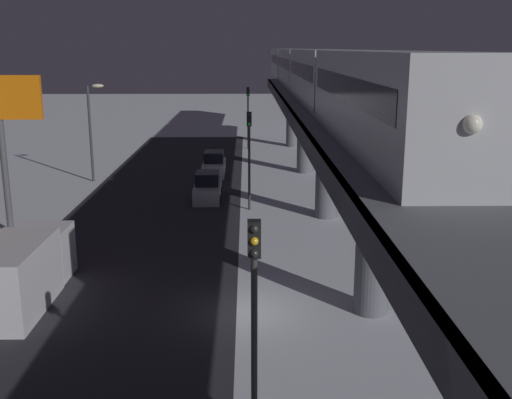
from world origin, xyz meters
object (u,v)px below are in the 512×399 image
Objects in this scene: subway_train at (308,70)px; traffic_light_far at (248,109)px; traffic_light_near at (254,308)px; traffic_light_mid at (249,146)px; sedan_silver at (208,189)px; sedan_white at (214,165)px; box_truck at (22,271)px.

traffic_light_far is (4.80, -13.39, -4.41)m from subway_train.
traffic_light_near is 49.94m from traffic_light_far.
traffic_light_near is 1.00× the size of traffic_light_mid.
sedan_silver is 22.69m from traffic_light_far.
traffic_light_far is (0.00, -49.94, 0.00)m from traffic_light_near.
subway_train is 17.56× the size of sedan_silver.
traffic_light_far is at bearing 82.57° from sedan_silver.
traffic_light_near is (4.80, 36.56, -4.41)m from subway_train.
traffic_light_mid is (-2.90, 11.41, 3.40)m from sedan_white.
traffic_light_near is 24.97m from traffic_light_mid.
subway_train is 30.83m from box_truck.
traffic_light_near is at bearing 90.00° from traffic_light_far.
traffic_light_near is at bearing -85.44° from sedan_white.
subway_train is at bearing -112.52° from traffic_light_mid.
traffic_light_far is (-9.50, -39.72, 2.85)m from box_truck.
subway_train is at bearing 1.30° from sedan_white.
box_truck is (14.30, 26.33, -7.26)m from subway_train.
sedan_silver is 8.68m from sedan_white.
traffic_light_mid reaches higher than sedan_silver.
subway_train is 10.01× the size of box_truck.
box_truck is 40.94m from traffic_light_far.
box_truck reaches higher than sedan_white.
sedan_white is 0.69× the size of traffic_light_near.
box_truck is 1.16× the size of traffic_light_near.
box_truck is at bearing -104.16° from sedan_white.
traffic_light_far reaches higher than box_truck.
traffic_light_far is (-2.90, -22.24, 3.41)m from sedan_silver.
subway_train reaches higher than traffic_light_mid.
subway_train is at bearing -118.51° from box_truck.
box_truck is 14.25m from traffic_light_near.
sedan_silver is at bearing -43.26° from traffic_light_mid.
traffic_light_mid reaches higher than box_truck.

